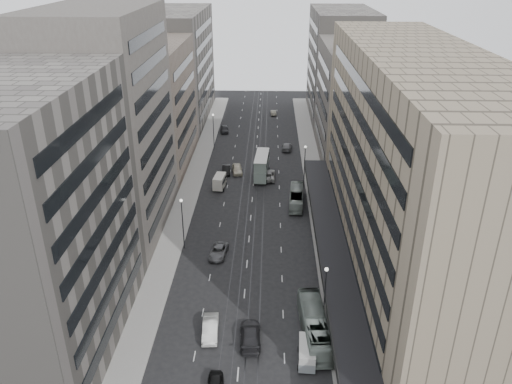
# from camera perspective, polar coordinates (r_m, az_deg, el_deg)

# --- Properties ---
(ground) EXTENTS (220.00, 220.00, 0.00)m
(ground) POSITION_cam_1_polar(r_m,az_deg,el_deg) (66.18, -1.37, -12.06)
(ground) COLOR black
(ground) RESTS_ON ground
(sidewalk_right) EXTENTS (4.00, 125.00, 0.15)m
(sidewalk_right) POSITION_cam_1_polar(r_m,az_deg,el_deg) (98.91, 6.71, 1.27)
(sidewalk_right) COLOR gray
(sidewalk_right) RESTS_ON ground
(sidewalk_left) EXTENTS (4.00, 125.00, 0.15)m
(sidewalk_left) POSITION_cam_1_polar(r_m,az_deg,el_deg) (99.66, -7.17, 1.43)
(sidewalk_left) COLOR gray
(sidewalk_left) RESTS_ON ground
(department_store) EXTENTS (19.20, 60.00, 30.00)m
(department_store) POSITION_cam_1_polar(r_m,az_deg,el_deg) (68.05, 17.23, 2.39)
(department_store) COLOR gray
(department_store) RESTS_ON ground
(building_right_mid) EXTENTS (15.00, 28.00, 24.00)m
(building_right_mid) POSITION_cam_1_polar(r_m,az_deg,el_deg) (109.75, 11.46, 10.00)
(building_right_mid) COLOR #4D4743
(building_right_mid) RESTS_ON ground
(building_right_far) EXTENTS (15.00, 32.00, 28.00)m
(building_right_far) POSITION_cam_1_polar(r_m,az_deg,el_deg) (138.21, 9.61, 14.13)
(building_right_far) COLOR slate
(building_right_far) RESTS_ON ground
(building_left_a) EXTENTS (15.00, 28.00, 30.00)m
(building_left_a) POSITION_cam_1_polar(r_m,az_deg,el_deg) (56.72, -24.27, -3.47)
(building_left_a) COLOR slate
(building_left_a) RESTS_ON ground
(building_left_b) EXTENTS (15.00, 26.00, 34.00)m
(building_left_b) POSITION_cam_1_polar(r_m,az_deg,el_deg) (79.05, -16.65, 7.24)
(building_left_b) COLOR #4D4743
(building_left_b) RESTS_ON ground
(building_left_c) EXTENTS (15.00, 28.00, 25.00)m
(building_left_c) POSITION_cam_1_polar(r_m,az_deg,el_deg) (105.19, -12.06, 9.57)
(building_left_c) COLOR #675A50
(building_left_c) RESTS_ON ground
(building_left_d) EXTENTS (15.00, 38.00, 28.00)m
(building_left_d) POSITION_cam_1_polar(r_m,az_deg,el_deg) (136.27, -9.01, 14.01)
(building_left_d) COLOR slate
(building_left_d) RESTS_ON ground
(lamp_right_near) EXTENTS (0.44, 0.44, 8.32)m
(lamp_right_near) POSITION_cam_1_polar(r_m,az_deg,el_deg) (59.35, 7.90, -11.06)
(lamp_right_near) COLOR #262628
(lamp_right_near) RESTS_ON ground
(lamp_right_far) EXTENTS (0.44, 0.44, 8.32)m
(lamp_right_far) POSITION_cam_1_polar(r_m,az_deg,el_deg) (94.43, 5.59, 3.51)
(lamp_right_far) COLOR #262628
(lamp_right_far) RESTS_ON ground
(lamp_left_near) EXTENTS (0.44, 0.44, 8.32)m
(lamp_left_near) POSITION_cam_1_polar(r_m,az_deg,el_deg) (74.46, -8.42, -2.96)
(lamp_left_near) COLOR #262628
(lamp_left_near) RESTS_ON ground
(lamp_left_far) EXTENTS (0.44, 0.44, 8.32)m
(lamp_left_far) POSITION_cam_1_polar(r_m,az_deg,el_deg) (113.73, -4.89, 7.38)
(lamp_left_far) COLOR #262628
(lamp_left_far) RESTS_ON ground
(bus_near) EXTENTS (3.44, 11.57, 3.18)m
(bus_near) POSITION_cam_1_polar(r_m,az_deg,el_deg) (60.01, 6.68, -14.91)
(bus_near) COLOR gray
(bus_near) RESTS_ON ground
(bus_far) EXTENTS (2.92, 9.90, 2.72)m
(bus_far) POSITION_cam_1_polar(r_m,az_deg,el_deg) (88.94, 4.64, -0.60)
(bus_far) COLOR #949F97
(bus_far) RESTS_ON ground
(double_decker) EXTENTS (3.13, 8.87, 4.78)m
(double_decker) POSITION_cam_1_polar(r_m,az_deg,el_deg) (99.01, 0.65, 3.05)
(double_decker) COLOR gray
(double_decker) RESTS_ON ground
(vw_microbus) EXTENTS (2.15, 4.36, 2.30)m
(vw_microbus) POSITION_cam_1_polar(r_m,az_deg,el_deg) (57.14, 5.84, -17.76)
(vw_microbus) COLOR slate
(vw_microbus) RESTS_ON ground
(panel_van) EXTENTS (2.45, 4.36, 2.62)m
(panel_van) POSITION_cam_1_polar(r_m,az_deg,el_deg) (94.93, -4.18, 1.22)
(panel_van) COLOR beige
(panel_van) RESTS_ON ground
(sedan_1) EXTENTS (2.06, 5.14, 1.66)m
(sedan_1) POSITION_cam_1_polar(r_m,az_deg,el_deg) (60.66, -5.24, -15.25)
(sedan_1) COLOR silver
(sedan_1) RESTS_ON ground
(sedan_2) EXTENTS (2.90, 5.28, 1.40)m
(sedan_2) POSITION_cam_1_polar(r_m,az_deg,el_deg) (74.38, -4.32, -6.79)
(sedan_2) COLOR slate
(sedan_2) RESTS_ON ground
(sedan_3) EXTENTS (2.71, 6.04, 1.72)m
(sedan_3) POSITION_cam_1_polar(r_m,az_deg,el_deg) (59.52, -0.66, -16.03)
(sedan_3) COLOR black
(sedan_3) RESTS_ON ground
(sedan_4) EXTENTS (2.61, 5.16, 1.69)m
(sedan_4) POSITION_cam_1_polar(r_m,az_deg,el_deg) (101.83, -2.16, 2.63)
(sedan_4) COLOR beige
(sedan_4) RESTS_ON ground
(sedan_5) EXTENTS (1.94, 4.71, 1.52)m
(sedan_5) POSITION_cam_1_polar(r_m,az_deg,el_deg) (101.93, -3.41, 2.57)
(sedan_5) COLOR black
(sedan_5) RESTS_ON ground
(sedan_6) EXTENTS (2.75, 5.87, 1.62)m
(sedan_6) POSITION_cam_1_polar(r_m,az_deg,el_deg) (99.24, 1.40, 1.99)
(sedan_6) COLOR #B6B5B1
(sedan_6) RESTS_ON ground
(sedan_7) EXTENTS (2.53, 5.24, 1.47)m
(sedan_7) POSITION_cam_1_polar(r_m,az_deg,el_deg) (114.52, 3.54, 5.18)
(sedan_7) COLOR slate
(sedan_7) RESTS_ON ground
(sedan_8) EXTENTS (2.45, 4.88, 1.60)m
(sedan_8) POSITION_cam_1_polar(r_m,az_deg,el_deg) (126.47, -3.62, 7.19)
(sedan_8) COLOR #272729
(sedan_8) RESTS_ON ground
(sedan_9) EXTENTS (1.63, 4.10, 1.33)m
(sedan_9) POSITION_cam_1_polar(r_m,az_deg,el_deg) (140.80, 2.00, 9.07)
(sedan_9) COLOR #A19B85
(sedan_9) RESTS_ON ground
(pedestrian) EXTENTS (0.84, 0.66, 2.02)m
(pedestrian) POSITION_cam_1_polar(r_m,az_deg,el_deg) (56.63, 11.30, -18.87)
(pedestrian) COLOR black
(pedestrian) RESTS_ON sidewalk_right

